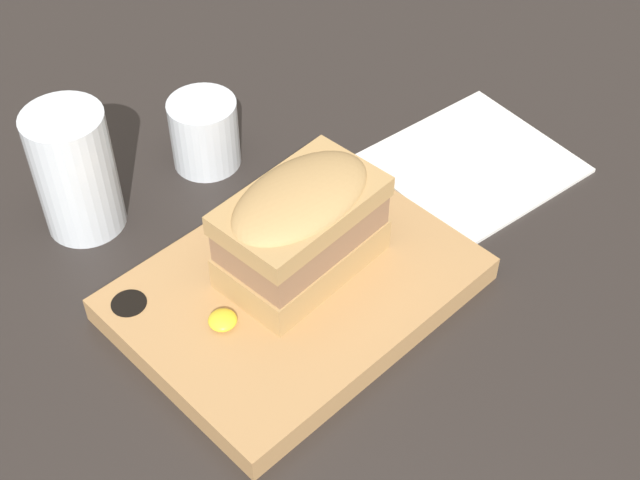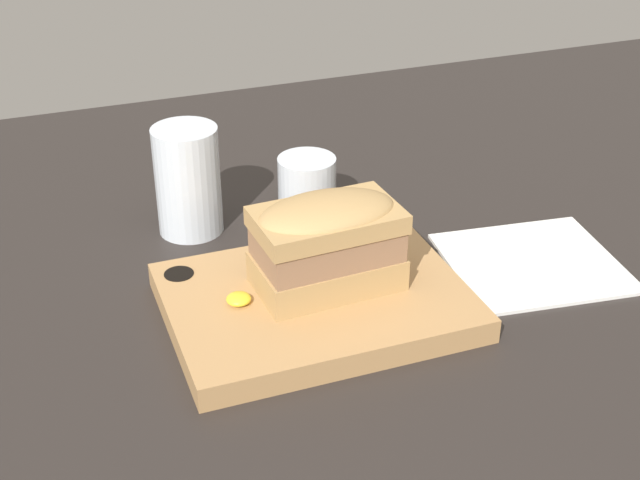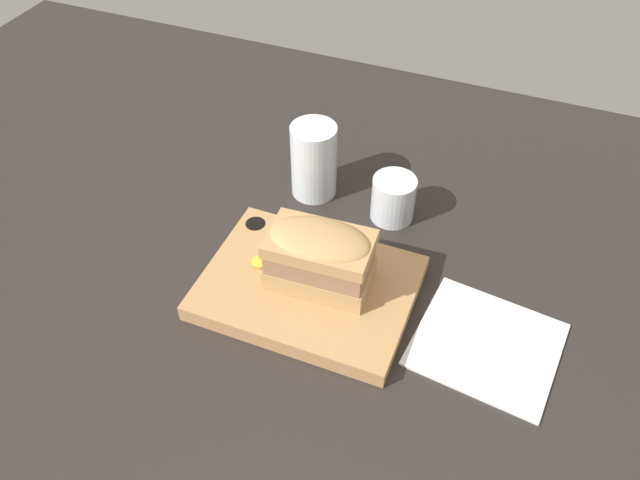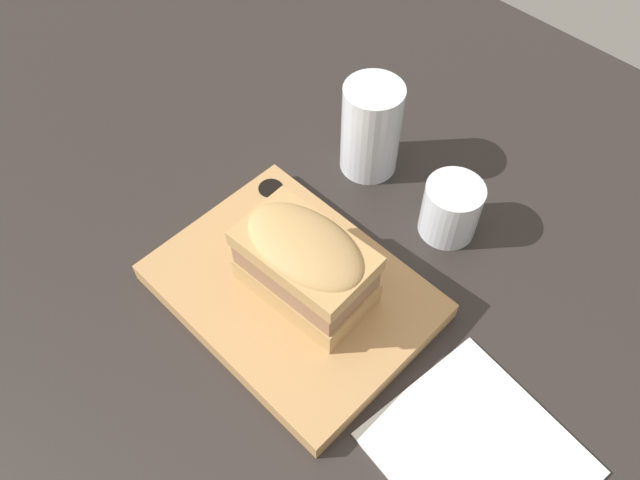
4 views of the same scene
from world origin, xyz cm
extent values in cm
cube|color=#282321|center=(0.00, 0.00, 1.00)|extent=(195.22, 120.19, 2.00)
cube|color=tan|center=(-0.43, -3.68, 3.26)|extent=(28.97, 21.62, 2.52)
cylinder|color=black|center=(-11.89, 4.11, 3.95)|extent=(3.03, 3.03, 1.26)
cube|color=tan|center=(1.45, -2.95, 6.12)|extent=(14.35, 9.01, 3.21)
cube|color=#936B4C|center=(1.45, -2.95, 9.27)|extent=(13.78, 8.65, 3.10)
cube|color=tan|center=(1.45, -2.95, 11.78)|extent=(14.35, 9.01, 1.92)
ellipsoid|color=tan|center=(1.45, -2.95, 12.59)|extent=(14.07, 8.83, 2.89)
ellipsoid|color=yellow|center=(-7.64, -3.08, 5.00)|extent=(2.41, 2.41, 0.96)
cylinder|color=silver|center=(-7.63, 17.29, 8.29)|extent=(7.40, 7.40, 12.57)
cylinder|color=silver|center=(-7.63, 17.29, 5.03)|extent=(6.51, 6.51, 5.66)
cylinder|color=silver|center=(6.17, 16.14, 5.64)|extent=(6.87, 6.87, 7.28)
cylinder|color=black|center=(6.17, 16.14, 4.77)|extent=(6.18, 6.18, 5.15)
cube|color=white|center=(25.15, -3.28, 2.20)|extent=(19.77, 18.58, 0.40)
camera|label=1|loc=(-34.07, -41.58, 61.67)|focal=50.00mm
camera|label=2|loc=(-25.08, -72.44, 52.21)|focal=50.00mm
camera|label=3|loc=(22.53, -55.93, 69.76)|focal=35.00mm
camera|label=4|loc=(27.34, -26.97, 62.36)|focal=35.00mm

